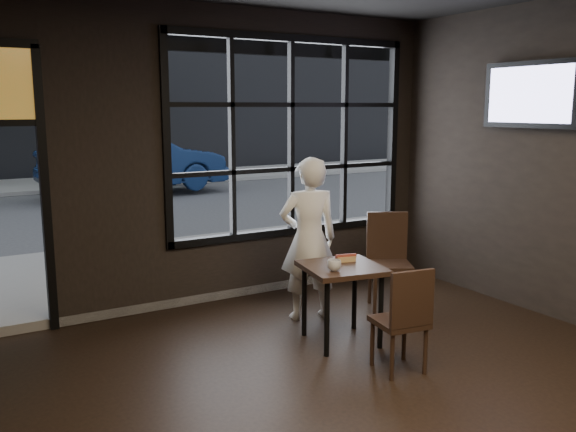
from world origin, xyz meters
TOP-DOWN VIEW (x-y plane):
  - window_frame at (1.20, 3.50)m, footprint 3.06×0.12m
  - street_asphalt at (0.00, 24.00)m, footprint 60.00×41.00m
  - cafe_table at (0.73, 1.80)m, footprint 0.78×0.78m
  - chair_near at (0.78, 1.06)m, footprint 0.44×0.44m
  - chair_window at (1.73, 2.32)m, footprint 0.60×0.60m
  - man at (0.82, 2.50)m, footprint 0.69×0.54m
  - hotdog at (0.85, 1.90)m, footprint 0.21×0.12m
  - cup at (0.57, 1.69)m, footprint 0.14×0.14m
  - tv at (2.93, 1.62)m, footprint 0.13×1.15m
  - navy_car at (1.87, 12.08)m, footprint 4.52×1.89m
  - tree_right at (2.01, 14.72)m, footprint 2.40×2.40m

SIDE VIEW (x-z plane):
  - street_asphalt at x=0.00m, z-range -0.04..0.00m
  - cafe_table at x=0.73m, z-range 0.00..0.73m
  - chair_near at x=0.78m, z-range 0.00..0.89m
  - chair_window at x=1.73m, z-range 0.00..1.02m
  - hotdog at x=0.85m, z-range 0.73..0.79m
  - cup at x=0.57m, z-range 0.73..0.82m
  - navy_car at x=1.87m, z-range 0.10..1.55m
  - man at x=0.82m, z-range 0.00..1.66m
  - window_frame at x=1.20m, z-range 0.66..2.94m
  - tv at x=2.93m, z-range 1.93..2.60m
  - tree_right at x=2.01m, z-range 0.83..4.92m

